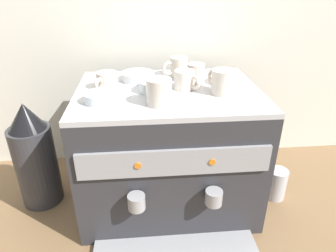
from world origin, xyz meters
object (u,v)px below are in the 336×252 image
Objects in this scene: ceramic_cup_0 at (107,81)px; ceramic_bowl_1 at (155,86)px; ceramic_cup_4 at (178,67)px; espresso_machine at (168,148)px; ceramic_bowl_0 at (138,76)px; ceramic_cup_5 at (185,80)px; coffee_grinder at (35,157)px; ceramic_cup_1 at (159,91)px; ceramic_bowl_2 at (227,79)px; ceramic_cup_3 at (222,82)px; milk_pitcher at (276,184)px; ceramic_cup_2 at (195,73)px; ceramic_bowl_3 at (99,98)px.

ceramic_cup_0 is 0.95× the size of ceramic_bowl_1.
ceramic_bowl_1 is at bearing -121.92° from ceramic_cup_4.
espresso_machine is 0.30m from ceramic_bowl_0.
ceramic_bowl_0 reaches higher than espresso_machine.
coffee_grinder is (-0.58, 0.03, -0.31)m from ceramic_cup_5.
espresso_machine is at bearing 72.30° from ceramic_cup_1.
ceramic_bowl_2 is 0.80m from coffee_grinder.
espresso_machine is at bearing 164.66° from ceramic_cup_3.
ceramic_bowl_1 is at bearing -5.08° from coffee_grinder.
ceramic_bowl_0 is at bearing 164.29° from milk_pitcher.
ceramic_bowl_0 is at bearing 39.23° from ceramic_cup_0.
milk_pitcher is at bearing 9.64° from ceramic_cup_1.
ceramic_bowl_2 is at bearing 3.35° from ceramic_cup_0.
ceramic_bowl_1 is at bearing -65.36° from ceramic_bowl_0.
ceramic_cup_5 is (0.01, -0.15, -0.00)m from ceramic_cup_4.
ceramic_cup_2 reaches higher than ceramic_bowl_1.
ceramic_cup_4 is 0.20m from ceramic_bowl_2.
ceramic_bowl_2 is at bearing -10.79° from ceramic_bowl_0.
ceramic_cup_0 is 0.98× the size of ceramic_cup_2.
ceramic_bowl_3 is 0.74× the size of milk_pitcher.
milk_pitcher is (0.27, 0.01, -0.46)m from ceramic_cup_3.
ceramic_cup_5 is 0.22× the size of coffee_grinder.
milk_pitcher is at bearing -6.71° from ceramic_cup_5.
ceramic_cup_3 is 0.24m from ceramic_cup_4.
ceramic_cup_1 is at bearing -107.70° from espresso_machine.
ceramic_cup_1 is 0.67m from milk_pitcher.
milk_pitcher is (0.55, -0.16, -0.43)m from ceramic_bowl_0.
ceramic_cup_2 is (0.11, 0.08, 0.28)m from espresso_machine.
ceramic_bowl_2 is (0.16, 0.05, -0.02)m from ceramic_cup_5.
ceramic_cup_0 is 0.29m from ceramic_cup_4.
ceramic_cup_1 is 1.30× the size of ceramic_cup_5.
ceramic_bowl_1 is 1.10× the size of ceramic_bowl_3.
ceramic_bowl_3 is at bearing -162.20° from ceramic_bowl_2.
coffee_grinder is at bearing 174.92° from ceramic_bowl_1.
ceramic_cup_5 reaches higher than ceramic_bowl_3.
ceramic_cup_3 reaches higher than espresso_machine.
ceramic_cup_4 is at bearing 122.21° from ceramic_cup_3.
coffee_grinder is at bearing -168.60° from ceramic_bowl_0.
ceramic_cup_0 is 0.77× the size of milk_pitcher.
ceramic_bowl_3 is at bearing -161.30° from ceramic_cup_5.
ceramic_cup_4 is 0.96× the size of ceramic_bowl_2.
ceramic_bowl_1 is at bearing -171.93° from ceramic_cup_5.
ceramic_cup_0 is (-0.21, 0.03, 0.27)m from espresso_machine.
ceramic_cup_3 is at bearing -6.58° from coffee_grinder.
ceramic_cup_5 is at bearing 52.08° from ceramic_cup_1.
coffee_grinder is (-0.41, -0.08, -0.29)m from ceramic_bowl_0.
ceramic_cup_2 is 0.18m from ceramic_bowl_1.
ceramic_bowl_1 is at bearing -151.56° from ceramic_cup_2.
ceramic_bowl_1 is at bearing 24.57° from ceramic_bowl_3.
ceramic_cup_4 is (0.27, 0.12, 0.01)m from ceramic_cup_0.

